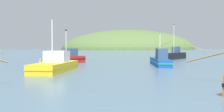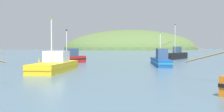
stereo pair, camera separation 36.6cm
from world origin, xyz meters
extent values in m
ellipsoid|color=#516B38|center=(82.37, 238.91, 0.00)|extent=(123.75, 99.00, 36.12)
cube|color=#19479E|center=(6.61, 29.89, 0.48)|extent=(5.73, 11.71, 0.95)
cube|color=teal|center=(6.61, 29.89, 0.52)|extent=(5.79, 11.83, 0.17)
cone|color=#19479E|center=(8.49, 35.00, 1.30)|extent=(0.26, 0.26, 0.70)
cube|color=#334C6B|center=(5.92, 28.03, 1.66)|extent=(2.33, 3.49, 1.42)
cylinder|color=silver|center=(6.59, 29.83, 2.72)|extent=(0.12, 0.12, 3.53)
cube|color=teal|center=(6.59, 29.83, 4.61)|extent=(0.15, 0.35, 0.20)
cube|color=gold|center=(-8.65, 23.87, 0.48)|extent=(6.35, 10.18, 0.97)
cube|color=gold|center=(-8.65, 23.87, 0.53)|extent=(6.41, 10.29, 0.17)
cone|color=gold|center=(-10.48, 19.66, 1.32)|extent=(0.26, 0.26, 0.70)
cube|color=silver|center=(-8.42, 24.38, 1.56)|extent=(3.07, 3.29, 1.18)
cylinder|color=silver|center=(-9.07, 22.90, 3.18)|extent=(0.12, 0.12, 4.42)
cube|color=gold|center=(-9.07, 22.90, 5.51)|extent=(0.17, 0.34, 0.20)
cylinder|color=#997F4C|center=(1.61, 10.38, 2.17)|extent=(2.04, 6.27, 1.68)
cube|color=black|center=(18.98, 47.14, 0.67)|extent=(9.07, 8.25, 1.34)
cube|color=black|center=(18.98, 47.14, 0.74)|extent=(9.16, 8.33, 0.24)
cone|color=black|center=(15.33, 43.93, 1.69)|extent=(0.28, 0.28, 0.70)
cube|color=#334C6B|center=(19.50, 47.59, 1.99)|extent=(2.48, 2.39, 1.31)
cylinder|color=silver|center=(18.44, 46.66, 4.25)|extent=(0.12, 0.12, 5.82)
cube|color=black|center=(18.44, 46.66, 7.28)|extent=(0.29, 0.26, 0.20)
cylinder|color=#997F4C|center=(21.41, 44.37, 2.73)|extent=(3.84, 4.36, 2.29)
cylinder|color=#997F4C|center=(16.56, 49.90, 2.73)|extent=(3.84, 4.36, 2.29)
cube|color=red|center=(-5.26, 38.20, 0.56)|extent=(6.60, 5.72, 1.12)
cube|color=black|center=(-5.26, 38.20, 0.62)|extent=(6.66, 5.78, 0.20)
cone|color=red|center=(-7.83, 36.15, 1.47)|extent=(0.28, 0.28, 0.70)
cube|color=#334C6B|center=(-4.48, 38.82, 1.73)|extent=(2.21, 2.14, 1.22)
cylinder|color=silver|center=(-5.41, 38.08, 3.09)|extent=(0.12, 0.12, 3.95)
cube|color=black|center=(-5.41, 38.08, 5.19)|extent=(0.30, 0.25, 0.20)
camera|label=1|loc=(-12.01, -6.48, 2.58)|focal=45.77mm
camera|label=2|loc=(-11.66, -6.59, 2.58)|focal=45.77mm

